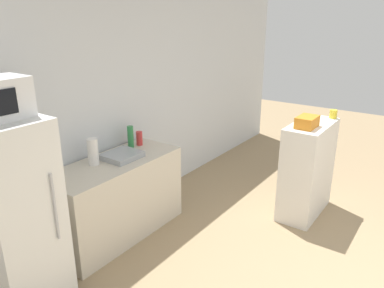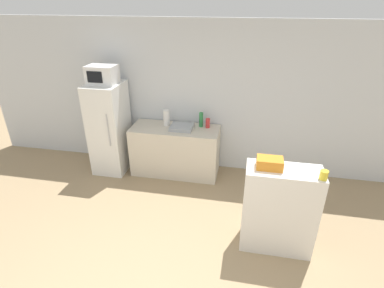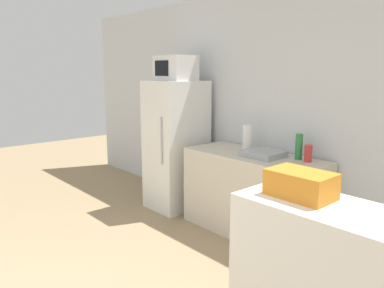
{
  "view_description": "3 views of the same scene",
  "coord_description": "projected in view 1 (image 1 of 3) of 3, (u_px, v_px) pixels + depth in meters",
  "views": [
    {
      "loc": [
        -2.78,
        0.04,
        2.32
      ],
      "look_at": [
        0.28,
        2.21,
        1.01
      ],
      "focal_mm": 35.0,
      "sensor_mm": 36.0,
      "label": 1
    },
    {
      "loc": [
        0.9,
        -1.75,
        2.89
      ],
      "look_at": [
        0.2,
        1.82,
        1.09
      ],
      "focal_mm": 28.0,
      "sensor_mm": 36.0,
      "label": 2
    },
    {
      "loc": [
        2.11,
        -0.19,
        1.71
      ],
      "look_at": [
        -0.32,
        1.98,
        1.07
      ],
      "focal_mm": 35.0,
      "sensor_mm": 36.0,
      "label": 3
    }
  ],
  "objects": [
    {
      "name": "shelf_cabinet",
      "position": [
        307.0,
        169.0,
        4.46
      ],
      "size": [
        0.87,
        0.4,
        1.13
      ],
      "primitive_type": "cube",
      "color": "white",
      "rests_on": "ground_plane"
    },
    {
      "name": "counter",
      "position": [
        116.0,
        198.0,
        4.05
      ],
      "size": [
        1.51,
        0.62,
        0.86
      ],
      "primitive_type": "cube",
      "color": "beige",
      "rests_on": "ground_plane"
    },
    {
      "name": "wall_back",
      "position": [
        107.0,
        110.0,
        4.18
      ],
      "size": [
        8.0,
        0.06,
        2.6
      ],
      "primitive_type": "cube",
      "color": "silver",
      "rests_on": "ground_plane"
    },
    {
      "name": "basket",
      "position": [
        307.0,
        122.0,
        4.12
      ],
      "size": [
        0.29,
        0.19,
        0.12
      ],
      "primitive_type": "cube",
      "color": "orange",
      "rests_on": "shelf_cabinet"
    },
    {
      "name": "jar",
      "position": [
        333.0,
        114.0,
        4.49
      ],
      "size": [
        0.09,
        0.09,
        0.1
      ],
      "primitive_type": "cylinder",
      "color": "yellow",
      "rests_on": "shelf_cabinet"
    },
    {
      "name": "bottle_tall",
      "position": [
        131.0,
        137.0,
        4.28
      ],
      "size": [
        0.07,
        0.07,
        0.25
      ],
      "primitive_type": "cylinder",
      "color": "#2D7F42",
      "rests_on": "counter"
    },
    {
      "name": "sink_basin",
      "position": [
        122.0,
        155.0,
        3.99
      ],
      "size": [
        0.38,
        0.34,
        0.06
      ],
      "primitive_type": "cube",
      "color": "#9EA3A8",
      "rests_on": "counter"
    },
    {
      "name": "paper_towel_roll",
      "position": [
        93.0,
        152.0,
        3.78
      ],
      "size": [
        0.11,
        0.11,
        0.28
      ],
      "primitive_type": "cylinder",
      "color": "white",
      "rests_on": "counter"
    },
    {
      "name": "refrigerator",
      "position": [
        13.0,
        216.0,
        2.98
      ],
      "size": [
        0.56,
        0.7,
        1.6
      ],
      "color": "white",
      "rests_on": "ground_plane"
    },
    {
      "name": "bottle_short",
      "position": [
        139.0,
        138.0,
        4.37
      ],
      "size": [
        0.07,
        0.07,
        0.16
      ],
      "primitive_type": "cylinder",
      "color": "red",
      "rests_on": "counter"
    }
  ]
}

